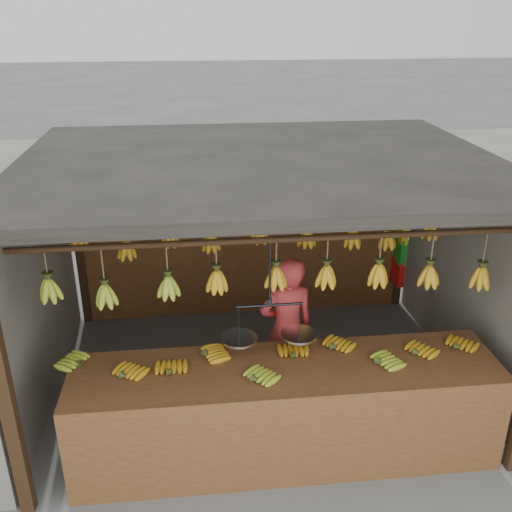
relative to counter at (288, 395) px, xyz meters
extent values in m
plane|color=#5B5B57|center=(-0.09, 1.23, -0.71)|extent=(80.00, 80.00, 0.00)
cube|color=black|center=(-2.09, -0.27, 0.44)|extent=(0.10, 0.10, 2.30)
cube|color=black|center=(-2.09, 2.73, 0.44)|extent=(0.10, 0.10, 2.30)
cube|color=black|center=(1.91, 2.73, 0.44)|extent=(0.10, 0.10, 2.30)
cube|color=black|center=(-0.09, 1.23, 1.64)|extent=(4.30, 3.30, 0.10)
cylinder|color=black|center=(-0.09, 0.23, 1.29)|extent=(4.00, 0.05, 0.05)
cylinder|color=black|center=(-0.09, 1.23, 1.29)|extent=(4.00, 0.05, 0.05)
cylinder|color=black|center=(-0.09, 2.23, 1.29)|extent=(4.00, 0.05, 0.05)
cube|color=brown|center=(-0.09, 2.73, 0.19)|extent=(4.00, 0.06, 1.80)
cube|color=brown|center=(0.01, 0.13, 0.15)|extent=(3.59, 0.80, 0.08)
cube|color=brown|center=(0.01, -0.27, -0.26)|extent=(3.59, 0.04, 0.90)
cube|color=black|center=(-1.69, -0.22, -0.30)|extent=(0.07, 0.07, 0.82)
cube|color=black|center=(1.70, -0.22, -0.30)|extent=(0.07, 0.07, 0.82)
cube|color=black|center=(-1.69, 0.47, -0.30)|extent=(0.07, 0.07, 0.82)
cube|color=black|center=(1.70, 0.47, -0.30)|extent=(0.07, 0.07, 0.82)
ellipsoid|color=#92A523|center=(-1.69, 0.32, 0.22)|extent=(0.30, 0.28, 0.06)
ellipsoid|color=#BE8514|center=(-1.31, 0.09, 0.22)|extent=(0.28, 0.30, 0.06)
ellipsoid|color=#BE8514|center=(-0.94, 0.10, 0.22)|extent=(0.19, 0.24, 0.06)
ellipsoid|color=#BE8514|center=(-0.65, 0.32, 0.22)|extent=(0.28, 0.24, 0.06)
ellipsoid|color=#92A523|center=(-0.28, -0.07, 0.22)|extent=(0.30, 0.30, 0.06)
ellipsoid|color=#BE8514|center=(0.09, 0.24, 0.22)|extent=(0.20, 0.25, 0.06)
ellipsoid|color=#BE8514|center=(0.45, 0.31, 0.22)|extent=(0.29, 0.30, 0.06)
ellipsoid|color=#92A523|center=(0.77, 0.04, 0.22)|extent=(0.29, 0.26, 0.06)
ellipsoid|color=#BE8514|center=(1.13, 0.15, 0.22)|extent=(0.30, 0.29, 0.06)
ellipsoid|color=#BE8514|center=(1.52, 0.20, 0.22)|extent=(0.30, 0.30, 0.06)
ellipsoid|color=#92A523|center=(-1.81, 0.24, 0.94)|extent=(0.16, 0.16, 0.28)
ellipsoid|color=#92A523|center=(-1.41, 0.27, 0.86)|extent=(0.16, 0.16, 0.28)
ellipsoid|color=#92A523|center=(-0.92, 0.25, 0.91)|extent=(0.16, 0.16, 0.28)
ellipsoid|color=#BE8514|center=(-0.54, 0.24, 0.95)|extent=(0.16, 0.16, 0.28)
ellipsoid|color=#BE8514|center=(-0.07, 0.27, 0.94)|extent=(0.16, 0.16, 0.28)
ellipsoid|color=#BE8514|center=(0.34, 0.27, 0.93)|extent=(0.16, 0.16, 0.28)
ellipsoid|color=#BE8514|center=(0.74, 0.19, 0.96)|extent=(0.16, 0.16, 0.28)
ellipsoid|color=#BE8514|center=(1.18, 0.23, 0.91)|extent=(0.16, 0.16, 0.28)
ellipsoid|color=#BE8514|center=(1.63, 0.24, 0.86)|extent=(0.16, 0.16, 0.28)
ellipsoid|color=#BE8514|center=(-1.77, 1.24, 0.96)|extent=(0.16, 0.16, 0.28)
ellipsoid|color=#BE8514|center=(-1.34, 1.19, 0.86)|extent=(0.16, 0.16, 0.28)
ellipsoid|color=#BE8514|center=(-0.93, 1.25, 0.94)|extent=(0.16, 0.16, 0.28)
ellipsoid|color=#BE8514|center=(-0.56, 1.21, 0.89)|extent=(0.16, 0.16, 0.28)
ellipsoid|color=#BE8514|center=(-0.09, 1.24, 0.94)|extent=(0.16, 0.16, 0.28)
ellipsoid|color=#BE8514|center=(0.36, 1.19, 0.90)|extent=(0.16, 0.16, 0.28)
ellipsoid|color=#BE8514|center=(0.81, 1.18, 0.88)|extent=(0.16, 0.16, 0.28)
ellipsoid|color=#BE8514|center=(1.15, 1.18, 0.85)|extent=(0.16, 0.16, 0.28)
ellipsoid|color=#BE8514|center=(1.60, 1.22, 0.91)|extent=(0.16, 0.16, 0.28)
ellipsoid|color=#92A523|center=(-1.81, 2.21, 0.92)|extent=(0.16, 0.16, 0.28)
ellipsoid|color=#BE8514|center=(-1.37, 2.22, 0.88)|extent=(0.16, 0.16, 0.28)
ellipsoid|color=#BE8514|center=(-0.91, 2.24, 0.86)|extent=(0.16, 0.16, 0.28)
ellipsoid|color=#BE8514|center=(-0.54, 2.24, 0.94)|extent=(0.16, 0.16, 0.28)
ellipsoid|color=#BE8514|center=(-0.07, 2.25, 0.92)|extent=(0.16, 0.16, 0.28)
ellipsoid|color=#92A523|center=(0.36, 2.25, 0.94)|extent=(0.16, 0.16, 0.28)
ellipsoid|color=#BE8514|center=(0.76, 2.22, 0.90)|extent=(0.16, 0.16, 0.28)
ellipsoid|color=#BE8514|center=(1.23, 2.26, 0.91)|extent=(0.16, 0.16, 0.28)
ellipsoid|color=#BE8514|center=(1.56, 2.25, 0.96)|extent=(0.16, 0.16, 0.28)
cylinder|color=black|center=(-0.13, 0.23, 1.00)|extent=(0.02, 0.02, 0.57)
cylinder|color=black|center=(-0.13, 0.23, 0.72)|extent=(0.54, 0.03, 0.02)
cylinder|color=silver|center=(-0.38, 0.22, 0.42)|extent=(0.29, 0.29, 0.02)
cylinder|color=silver|center=(0.12, 0.23, 0.42)|extent=(0.29, 0.29, 0.02)
imported|color=#BF3333|center=(0.15, 0.95, 0.05)|extent=(0.61, 0.46, 1.52)
cube|color=#1426BF|center=(1.85, 2.58, 0.70)|extent=(0.08, 0.26, 0.34)
cube|color=yellow|center=(1.85, 2.58, 0.40)|extent=(0.08, 0.26, 0.34)
cube|color=#199926|center=(1.85, 2.58, 0.12)|extent=(0.08, 0.26, 0.34)
cube|color=red|center=(1.85, 2.58, -0.18)|extent=(0.08, 0.26, 0.34)
camera|label=1|loc=(-0.69, -3.78, 2.92)|focal=40.00mm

